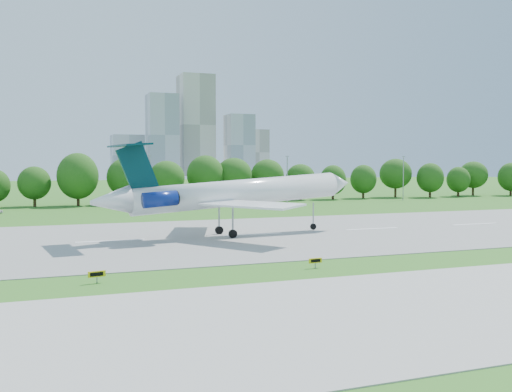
# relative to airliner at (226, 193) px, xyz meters

# --- Properties ---
(ground) EXTENTS (600.00, 600.00, 0.00)m
(ground) POSITION_rel_airliner_xyz_m (-16.01, -24.74, -6.21)
(ground) COLOR #2B6019
(ground) RESTS_ON ground
(runway) EXTENTS (400.00, 45.00, 0.08)m
(runway) POSITION_rel_airliner_xyz_m (-16.01, 0.26, -6.17)
(runway) COLOR gray
(runway) RESTS_ON ground
(taxiway) EXTENTS (400.00, 23.00, 0.08)m
(taxiway) POSITION_rel_airliner_xyz_m (-16.01, -42.74, -6.17)
(taxiway) COLOR #ADADA8
(taxiway) RESTS_ON ground
(tree_line) EXTENTS (288.40, 8.40, 10.40)m
(tree_line) POSITION_rel_airliner_xyz_m (-16.01, 67.26, -0.02)
(tree_line) COLOR #382314
(tree_line) RESTS_ON ground
(light_poles) EXTENTS (175.90, 0.25, 12.19)m
(light_poles) POSITION_rel_airliner_xyz_m (-18.51, 57.26, 0.13)
(light_poles) COLOR gray
(light_poles) RESTS_ON ground
(skyline) EXTENTS (127.00, 52.00, 80.00)m
(skyline) POSITION_rel_airliner_xyz_m (84.15, 365.87, 24.25)
(skyline) COLOR #B2B2B7
(skyline) RESTS_ON ground
(airliner) EXTENTS (40.42, 29.17, 13.25)m
(airliner) POSITION_rel_airliner_xyz_m (0.00, 0.00, 0.00)
(airliner) COLOR white
(airliner) RESTS_ON ground
(taxi_sign_centre) EXTENTS (1.52, 0.44, 1.06)m
(taxi_sign_centre) POSITION_rel_airliner_xyz_m (-19.87, -26.19, -5.43)
(taxi_sign_centre) COLOR gray
(taxi_sign_centre) RESTS_ON ground
(taxi_sign_right) EXTENTS (1.42, 0.27, 1.00)m
(taxi_sign_right) POSITION_rel_airliner_xyz_m (1.08, -26.30, -5.48)
(taxi_sign_right) COLOR gray
(taxi_sign_right) RESTS_ON ground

